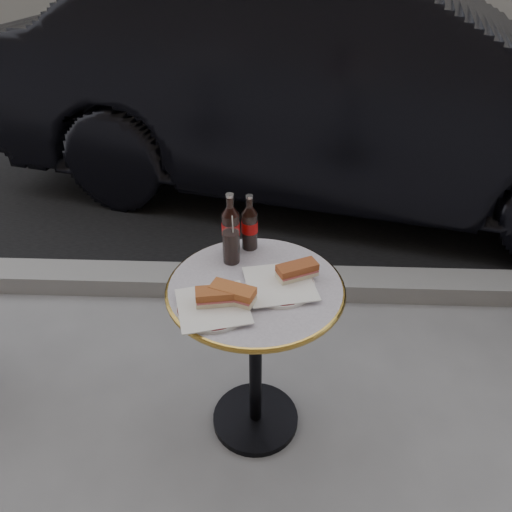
{
  "coord_description": "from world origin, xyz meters",
  "views": [
    {
      "loc": [
        0.06,
        -1.36,
        1.79
      ],
      "look_at": [
        0.0,
        0.05,
        0.82
      ],
      "focal_mm": 35.0,
      "sensor_mm": 36.0,
      "label": 1
    }
  ],
  "objects_px": {
    "plate_right": "(280,285)",
    "parked_car": "(348,84)",
    "plate_left": "(213,308)",
    "cola_bottle_right": "(250,222)",
    "cola_bottle_left": "(231,224)",
    "bistro_table": "(255,360)",
    "cola_glass": "(231,246)"
  },
  "relations": [
    {
      "from": "plate_left",
      "to": "cola_glass",
      "type": "bearing_deg",
      "value": 82.1
    },
    {
      "from": "plate_right",
      "to": "parked_car",
      "type": "height_order",
      "value": "parked_car"
    },
    {
      "from": "plate_left",
      "to": "parked_car",
      "type": "distance_m",
      "value": 2.46
    },
    {
      "from": "bistro_table",
      "to": "plate_right",
      "type": "distance_m",
      "value": 0.38
    },
    {
      "from": "cola_bottle_left",
      "to": "cola_glass",
      "type": "bearing_deg",
      "value": -85.18
    },
    {
      "from": "plate_left",
      "to": "cola_glass",
      "type": "relative_size",
      "value": 1.82
    },
    {
      "from": "cola_bottle_right",
      "to": "plate_right",
      "type": "bearing_deg",
      "value": -64.52
    },
    {
      "from": "plate_left",
      "to": "plate_right",
      "type": "distance_m",
      "value": 0.25
    },
    {
      "from": "plate_right",
      "to": "bistro_table",
      "type": "bearing_deg",
      "value": 175.48
    },
    {
      "from": "cola_glass",
      "to": "parked_car",
      "type": "distance_m",
      "value": 2.18
    },
    {
      "from": "cola_bottle_right",
      "to": "parked_car",
      "type": "xyz_separation_m",
      "value": [
        0.59,
        1.99,
        -0.04
      ]
    },
    {
      "from": "bistro_table",
      "to": "cola_glass",
      "type": "xyz_separation_m",
      "value": [
        -0.09,
        0.14,
        0.43
      ]
    },
    {
      "from": "plate_right",
      "to": "cola_bottle_left",
      "type": "height_order",
      "value": "cola_bottle_left"
    },
    {
      "from": "cola_bottle_right",
      "to": "parked_car",
      "type": "distance_m",
      "value": 2.08
    },
    {
      "from": "cola_bottle_right",
      "to": "cola_glass",
      "type": "height_order",
      "value": "cola_bottle_right"
    },
    {
      "from": "cola_bottle_left",
      "to": "bistro_table",
      "type": "bearing_deg",
      "value": -64.07
    },
    {
      "from": "plate_left",
      "to": "parked_car",
      "type": "xyz_separation_m",
      "value": [
        0.69,
        2.36,
        0.06
      ]
    },
    {
      "from": "plate_right",
      "to": "parked_car",
      "type": "distance_m",
      "value": 2.28
    },
    {
      "from": "plate_left",
      "to": "plate_right",
      "type": "relative_size",
      "value": 0.99
    },
    {
      "from": "cola_bottle_right",
      "to": "parked_car",
      "type": "bearing_deg",
      "value": 73.47
    },
    {
      "from": "plate_right",
      "to": "cola_bottle_left",
      "type": "distance_m",
      "value": 0.3
    },
    {
      "from": "cola_bottle_left",
      "to": "cola_glass",
      "type": "relative_size",
      "value": 1.89
    },
    {
      "from": "cola_glass",
      "to": "parked_car",
      "type": "bearing_deg",
      "value": 72.62
    },
    {
      "from": "plate_left",
      "to": "parked_car",
      "type": "relative_size",
      "value": 0.05
    },
    {
      "from": "plate_right",
      "to": "cola_glass",
      "type": "height_order",
      "value": "cola_glass"
    },
    {
      "from": "plate_right",
      "to": "cola_glass",
      "type": "xyz_separation_m",
      "value": [
        -0.18,
        0.15,
        0.06
      ]
    },
    {
      "from": "plate_right",
      "to": "cola_bottle_right",
      "type": "height_order",
      "value": "cola_bottle_right"
    },
    {
      "from": "cola_bottle_right",
      "to": "cola_glass",
      "type": "relative_size",
      "value": 1.72
    },
    {
      "from": "plate_left",
      "to": "cola_bottle_left",
      "type": "distance_m",
      "value": 0.36
    },
    {
      "from": "bistro_table",
      "to": "plate_right",
      "type": "height_order",
      "value": "plate_right"
    },
    {
      "from": "cola_bottle_left",
      "to": "cola_glass",
      "type": "height_order",
      "value": "cola_bottle_left"
    },
    {
      "from": "bistro_table",
      "to": "parked_car",
      "type": "bearing_deg",
      "value": 75.9
    }
  ]
}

